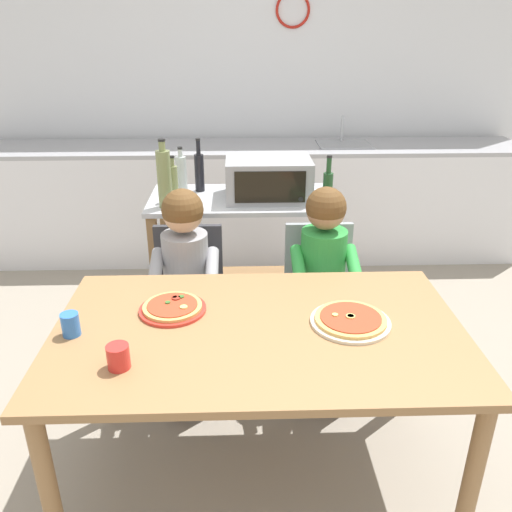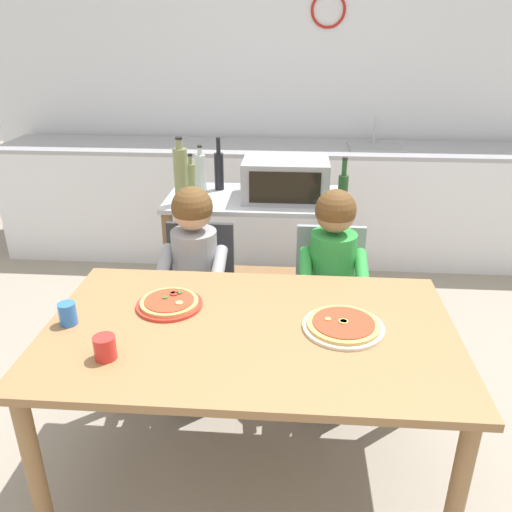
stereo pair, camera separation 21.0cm
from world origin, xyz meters
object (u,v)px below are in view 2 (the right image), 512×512
object	(u,v)px
bottle_brown_beer	(219,169)
child_in_green_shirt	(333,273)
kitchen_island_cart	(258,244)
dining_table	(250,348)
dining_chair_left	(199,292)
drinking_cup_blue	(68,314)
pizza_plate_cream	(343,326)
bottle_tall_green_wine	(181,176)
dining_chair_right	(329,296)
bottle_squat_spirits	(191,180)
child_in_grey_shirt	(193,268)
bottle_dark_olive_oil	(201,173)
drinking_cup_red	(105,348)
pizza_plate_red_rimmed	(169,303)
bottle_clear_vinegar	(343,191)
toaster_oven	(286,179)

from	to	relation	value
bottle_brown_beer	child_in_green_shirt	world-z (taller)	bottle_brown_beer
kitchen_island_cart	dining_table	world-z (taller)	kitchen_island_cart
dining_chair_left	drinking_cup_blue	xyz separation A→B (m)	(-0.34, -0.75, 0.29)
pizza_plate_cream	kitchen_island_cart	bearing A→B (deg)	108.71
kitchen_island_cart	bottle_tall_green_wine	distance (m)	0.61
dining_chair_left	dining_chair_right	bearing A→B (deg)	0.46
child_in_green_shirt	pizza_plate_cream	size ratio (longest dim) A/B	3.52
bottle_squat_spirits	dining_table	world-z (taller)	bottle_squat_spirits
child_in_grey_shirt	pizza_plate_cream	world-z (taller)	child_in_grey_shirt
dining_chair_right	bottle_dark_olive_oil	bearing A→B (deg)	144.91
dining_chair_right	pizza_plate_cream	distance (m)	0.76
child_in_grey_shirt	drinking_cup_red	bearing A→B (deg)	-98.93
bottle_squat_spirits	child_in_grey_shirt	distance (m)	0.60
dining_chair_left	pizza_plate_red_rimmed	world-z (taller)	dining_chair_left
bottle_tall_green_wine	dining_chair_right	bearing A→B (deg)	-20.36
child_in_grey_shirt	pizza_plate_red_rimmed	size ratio (longest dim) A/B	4.04
pizza_plate_cream	bottle_tall_green_wine	bearing A→B (deg)	128.18
dining_chair_left	pizza_plate_red_rimmed	size ratio (longest dim) A/B	3.16
dining_table	bottle_dark_olive_oil	bearing A→B (deg)	107.34
bottle_clear_vinegar	pizza_plate_cream	distance (m)	0.97
bottle_dark_olive_oil	drinking_cup_red	xyz separation A→B (m)	(-0.07, -1.46, -0.19)
toaster_oven	bottle_squat_spirits	xyz separation A→B (m)	(-0.52, -0.04, -0.01)
bottle_brown_beer	bottle_tall_green_wine	bearing A→B (deg)	-119.55
dining_table	drinking_cup_blue	size ratio (longest dim) A/B	17.62
bottle_dark_olive_oil	dining_table	world-z (taller)	bottle_dark_olive_oil
bottle_clear_vinegar	dining_table	xyz separation A→B (m)	(-0.39, -0.96, -0.32)
bottle_clear_vinegar	bottle_brown_beer	bearing A→B (deg)	153.37
bottle_clear_vinegar	pizza_plate_cream	world-z (taller)	bottle_clear_vinegar
bottle_squat_spirits	pizza_plate_red_rimmed	bearing A→B (deg)	-84.62
dining_chair_right	drinking_cup_blue	bearing A→B (deg)	-143.04
toaster_oven	dining_table	bearing A→B (deg)	-94.74
dining_chair_right	bottle_squat_spirits	bearing A→B (deg)	152.24
bottle_dark_olive_oil	child_in_green_shirt	size ratio (longest dim) A/B	0.26
bottle_clear_vinegar	dining_chair_left	xyz separation A→B (m)	(-0.72, -0.24, -0.48)
bottle_tall_green_wine	drinking_cup_blue	size ratio (longest dim) A/B	4.24
dining_table	drinking_cup_blue	bearing A→B (deg)	-177.82
toaster_oven	dining_chair_right	distance (m)	0.69
bottle_tall_green_wine	dining_chair_right	xyz separation A→B (m)	(0.79, -0.29, -0.53)
bottle_squat_spirits	dining_chair_right	bearing A→B (deg)	-27.76
toaster_oven	pizza_plate_red_rimmed	size ratio (longest dim) A/B	1.80
toaster_oven	child_in_green_shirt	size ratio (longest dim) A/B	0.45
bottle_squat_spirits	child_in_grey_shirt	bearing A→B (deg)	-79.87
child_in_grey_shirt	dining_table	bearing A→B (deg)	-61.65
toaster_oven	child_in_grey_shirt	bearing A→B (deg)	-126.97
bottle_dark_olive_oil	pizza_plate_cream	bearing A→B (deg)	-59.30
bottle_clear_vinegar	drinking_cup_red	world-z (taller)	bottle_clear_vinegar
bottle_squat_spirits	bottle_clear_vinegar	world-z (taller)	bottle_clear_vinegar
bottle_brown_beer	dining_chair_left	distance (m)	0.76
bottle_squat_spirits	dining_chair_right	distance (m)	0.98
dining_chair_right	child_in_grey_shirt	world-z (taller)	child_in_grey_shirt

